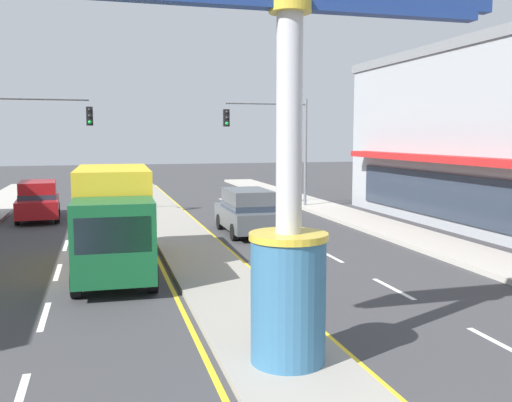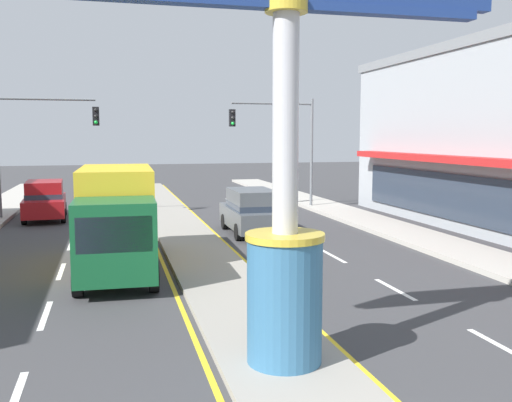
{
  "view_description": "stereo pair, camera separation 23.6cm",
  "coord_description": "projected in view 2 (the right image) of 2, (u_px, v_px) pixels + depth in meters",
  "views": [
    {
      "loc": [
        -3.12,
        -4.27,
        4.12
      ],
      "look_at": [
        0.39,
        8.48,
        2.6
      ],
      "focal_mm": 39.79,
      "sensor_mm": 36.0,
      "label": 1
    },
    {
      "loc": [
        -2.89,
        -4.33,
        4.12
      ],
      "look_at": [
        0.39,
        8.48,
        2.6
      ],
      "focal_mm": 39.79,
      "sensor_mm": 36.0,
      "label": 2
    }
  ],
  "objects": [
    {
      "name": "suv_far_right_lane",
      "position": [
        252.0,
        211.0,
        23.84
      ],
      "size": [
        2.0,
        4.61,
        1.9
      ],
      "color": "#4C5156",
      "rests_on": "ground"
    },
    {
      "name": "traffic_light_right_side",
      "position": [
        282.0,
        134.0,
        31.48
      ],
      "size": [
        4.86,
        0.46,
        6.2
      ],
      "color": "slate",
      "rests_on": "ground"
    },
    {
      "name": "district_sign",
      "position": [
        285.0,
        146.0,
        9.64
      ],
      "size": [
        7.65,
        1.39,
        7.71
      ],
      "color": "#33668C",
      "rests_on": "median_strip"
    },
    {
      "name": "sidewalk_right",
      "position": [
        415.0,
        236.0,
        22.95
      ],
      "size": [
        2.45,
        60.0,
        0.18
      ],
      "primitive_type": "cube",
      "color": "#ADA89E",
      "rests_on": "ground"
    },
    {
      "name": "traffic_light_left_side",
      "position": [
        35.0,
        133.0,
        27.5
      ],
      "size": [
        4.86,
        0.46,
        6.2
      ],
      "color": "slate",
      "rests_on": "ground"
    },
    {
      "name": "median_strip",
      "position": [
        187.0,
        238.0,
        22.66
      ],
      "size": [
        2.31,
        52.0,
        0.14
      ],
      "primitive_type": "cube",
      "color": "gray",
      "rests_on": "ground"
    },
    {
      "name": "box_truck_near_right_lane",
      "position": [
        117.0,
        215.0,
        17.37
      ],
      "size": [
        2.37,
        6.95,
        3.12
      ],
      "color": "#14562D",
      "rests_on": "ground"
    },
    {
      "name": "suv_near_left_lane",
      "position": [
        45.0,
        200.0,
        28.09
      ],
      "size": [
        2.17,
        4.7,
        1.9
      ],
      "color": "maroon",
      "rests_on": "ground"
    },
    {
      "name": "lane_markings",
      "position": [
        192.0,
        246.0,
        21.37
      ],
      "size": [
        9.05,
        52.0,
        0.01
      ],
      "color": "silver",
      "rests_on": "ground"
    }
  ]
}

